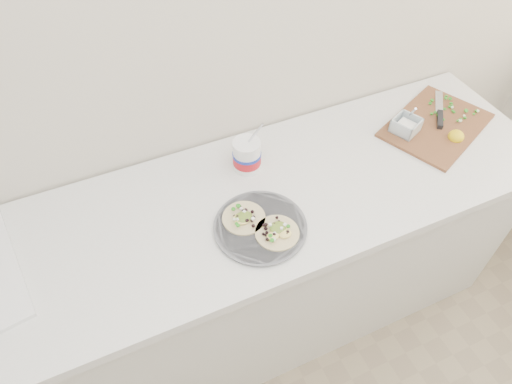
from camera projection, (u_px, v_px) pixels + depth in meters
name	position (u px, v px, depth m)	size (l,w,h in m)	color
counter	(228.00, 276.00, 1.86)	(2.44, 0.66, 0.90)	silver
taco_plate	(260.00, 225.00, 1.45)	(0.30, 0.30, 0.04)	#5A5B61
tub	(248.00, 153.00, 1.60)	(0.10, 0.10, 0.23)	white
cutboard	(434.00, 123.00, 1.79)	(0.51, 0.44, 0.07)	brown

